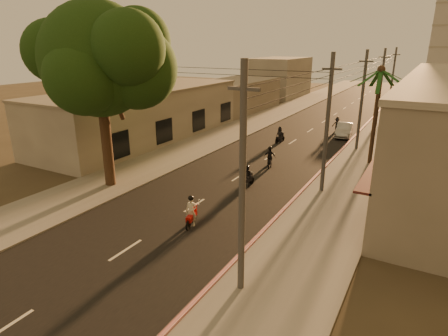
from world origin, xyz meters
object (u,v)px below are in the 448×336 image
Objects in this scene: palm_tree at (381,75)px; scooter_far_b at (337,125)px; scooter_mid_b at (270,157)px; scooter_far_a at (280,135)px; scooter_red at (191,212)px; scooter_mid_a at (247,177)px; broadleaf_tree at (104,60)px; parked_car at (344,130)px.

palm_tree is 4.84× the size of scooter_far_b.
scooter_far_a is (-2.16, 7.87, -0.04)m from scooter_mid_b.
scooter_red is 27.25m from scooter_far_b.
scooter_mid_a is at bearing 74.06° from scooter_red.
scooter_mid_a is (8.05, 4.32, -7.76)m from broadleaf_tree.
scooter_mid_a is at bearing -104.83° from parked_car.
broadleaf_tree is 1.48× the size of palm_tree.
scooter_red is (-6.68, -16.27, -6.36)m from palm_tree.
broadleaf_tree is 7.47× the size of scooter_mid_a.
scooter_mid_a is 20.52m from scooter_far_b.
parked_car is at bearing 65.03° from broadleaf_tree.
broadleaf_tree is 11.31m from scooter_red.
scooter_mid_b is at bearing -64.10° from scooter_far_a.
scooter_mid_a is 4.90m from scooter_mid_b.
parked_car is (5.10, 5.70, -0.02)m from scooter_far_a.
scooter_far_a is 0.98× the size of scooter_far_b.
parked_car is at bearing 58.84° from scooter_mid_b.
scooter_mid_b reaches higher than parked_car.
parked_car is (2.55, 18.45, -0.00)m from scooter_mid_a.
scooter_mid_a is (-6.56, -9.54, -6.43)m from palm_tree.
palm_tree is 13.72m from scooter_far_b.
parked_car is at bearing 88.05° from scooter_mid_a.
palm_tree is 18.71m from scooter_red.
scooter_far_a is at bearing 160.56° from palm_tree.
scooter_mid_a is at bearing -68.16° from scooter_far_a.
parked_car is (-4.01, 8.91, -6.43)m from palm_tree.
scooter_mid_a is 13.01m from scooter_far_a.
palm_tree is at bearing -8.90° from scooter_far_a.
scooter_red is at bearing -107.58° from scooter_mid_b.
scooter_mid_a is at bearing 28.22° from broadleaf_tree.
scooter_red is (7.93, -2.42, -7.69)m from broadleaf_tree.
scooter_red is 1.07× the size of scooter_far_a.
palm_tree is at bearing -72.73° from parked_car.
scooter_mid_b is (7.66, 9.20, -7.70)m from broadleaf_tree.
scooter_mid_b is 15.69m from scooter_far_b.
scooter_far_a is at bearing -138.79° from parked_car.
scooter_red reaches higher than scooter_mid_b.
scooter_red reaches higher than parked_car.
scooter_far_b is at bearing 64.92° from scooter_mid_b.
scooter_mid_a is 0.96× the size of scooter_far_b.
scooter_mid_b is 13.88m from parked_car.
broadleaf_tree is 7.32× the size of scooter_far_a.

